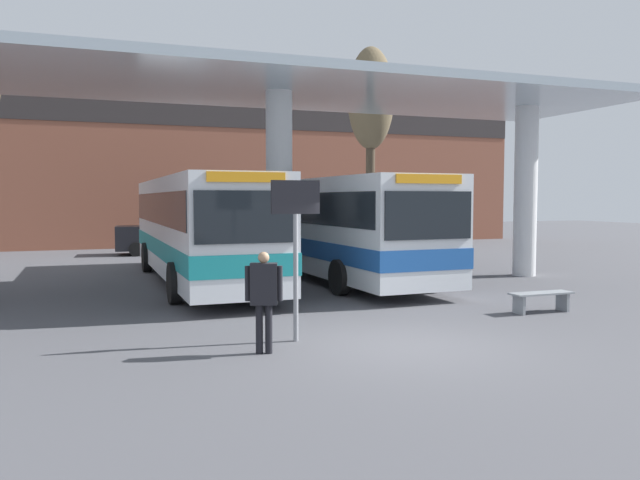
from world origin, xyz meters
TOP-DOWN VIEW (x-y plane):
  - ground_plane at (0.00, 0.00)m, footprint 100.00×100.00m
  - townhouse_backdrop at (0.00, 24.41)m, footprint 40.00×0.58m
  - station_canopy at (0.00, 7.53)m, footprint 22.11×6.80m
  - transit_bus_left_bay at (-2.01, 9.61)m, footprint 2.83×12.48m
  - transit_bus_center_bay at (2.28, 9.48)m, footprint 3.09×12.38m
  - waiting_bench_near_pillar at (4.45, 1.73)m, footprint 1.51×0.44m
  - info_sign_platform at (-1.64, 0.94)m, footprint 0.90×0.09m
  - pedestrian_waiting at (-2.42, 0.26)m, footprint 0.62×0.37m
  - poplar_tree_behind_right at (5.96, 14.25)m, footprint 1.93×1.93m
  - parked_car_street at (-1.71, 20.12)m, footprint 4.82×2.34m

SIDE VIEW (x-z plane):
  - ground_plane at x=0.00m, z-range 0.00..0.00m
  - waiting_bench_near_pillar at x=4.45m, z-range 0.11..0.57m
  - parked_car_street at x=-1.71m, z-range -0.05..2.04m
  - pedestrian_waiting at x=-2.42m, z-range 0.19..1.89m
  - transit_bus_center_bay at x=2.28m, z-range 0.18..3.37m
  - transit_bus_left_bay at x=-2.01m, z-range 0.19..3.37m
  - info_sign_platform at x=-1.64m, z-range 0.62..3.52m
  - townhouse_backdrop at x=0.00m, z-range 0.70..9.20m
  - station_canopy at x=0.00m, z-range 2.19..8.06m
  - poplar_tree_behind_right at x=5.96m, z-range 2.12..11.00m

